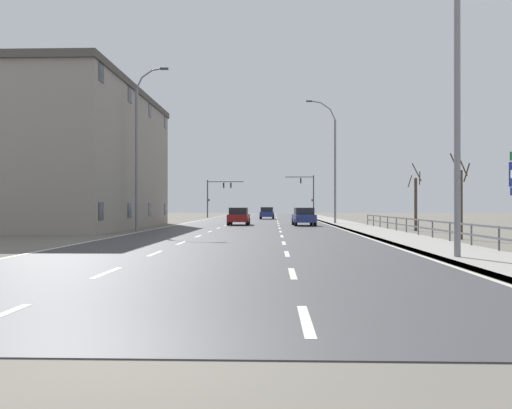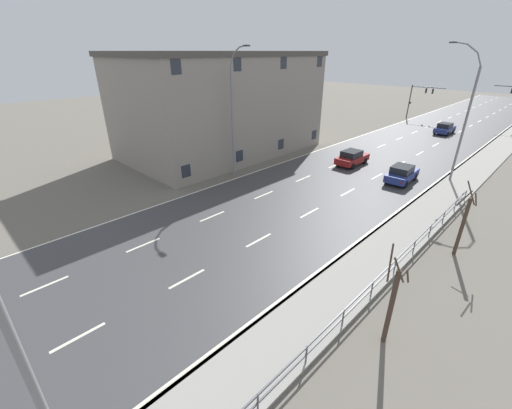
# 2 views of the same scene
# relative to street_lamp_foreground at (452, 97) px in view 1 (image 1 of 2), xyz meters

# --- Properties ---
(ground_plane) EXTENTS (160.00, 160.00, 0.12)m
(ground_plane) POSITION_rel_street_lamp_foreground_xyz_m (-7.45, 37.09, -5.18)
(ground_plane) COLOR #666056
(road_asphalt_strip) EXTENTS (14.00, 120.00, 0.03)m
(road_asphalt_strip) POSITION_rel_street_lamp_foreground_xyz_m (-7.45, 49.09, -5.11)
(road_asphalt_strip) COLOR #3D3D3F
(road_asphalt_strip) RESTS_ON ground
(sidewalk_right) EXTENTS (3.00, 120.00, 0.12)m
(sidewalk_right) POSITION_rel_street_lamp_foreground_xyz_m (0.97, 49.09, -5.06)
(sidewalk_right) COLOR gray
(sidewalk_right) RESTS_ON ground
(guardrail) EXTENTS (0.07, 31.33, 1.00)m
(guardrail) POSITION_rel_street_lamp_foreground_xyz_m (2.40, 12.71, -4.41)
(guardrail) COLOR #515459
(guardrail) RESTS_ON ground
(street_lamp_foreground) EXTENTS (2.37, 0.24, 10.43)m
(street_lamp_foreground) POSITION_rel_street_lamp_foreground_xyz_m (0.00, 0.00, 0.00)
(street_lamp_foreground) COLOR slate
(street_lamp_foreground) RESTS_ON ground
(street_lamp_midground) EXTENTS (2.78, 0.24, 11.57)m
(street_lamp_midground) POSITION_rel_street_lamp_foreground_xyz_m (-0.03, 32.57, 0.52)
(street_lamp_midground) COLOR slate
(street_lamp_midground) RESTS_ON ground
(street_lamp_left_bank) EXTENTS (2.30, 0.24, 11.31)m
(street_lamp_left_bank) POSITION_rel_street_lamp_foreground_xyz_m (-14.93, 19.54, 0.44)
(street_lamp_left_bank) COLOR slate
(street_lamp_left_bank) RESTS_ON ground
(traffic_signal_right) EXTENTS (4.35, 0.36, 6.34)m
(traffic_signal_right) POSITION_rel_street_lamp_foreground_xyz_m (-0.27, 62.87, -1.03)
(traffic_signal_right) COLOR #38383A
(traffic_signal_right) RESTS_ON ground
(traffic_signal_left) EXTENTS (5.42, 0.36, 5.58)m
(traffic_signal_left) POSITION_rel_street_lamp_foreground_xyz_m (-13.96, 61.29, -1.24)
(traffic_signal_left) COLOR #38383A
(traffic_signal_left) RESTS_ON ground
(car_far_right) EXTENTS (1.89, 4.12, 1.57)m
(car_far_right) POSITION_rel_street_lamp_foreground_xyz_m (-8.68, 30.29, -4.31)
(car_far_right) COLOR maroon
(car_far_right) RESTS_ON ground
(car_distant) EXTENTS (1.90, 4.13, 1.57)m
(car_distant) POSITION_rel_street_lamp_foreground_xyz_m (-6.43, 52.37, -4.31)
(car_distant) COLOR navy
(car_distant) RESTS_ON ground
(car_near_left) EXTENTS (1.99, 4.18, 1.57)m
(car_near_left) POSITION_rel_street_lamp_foreground_xyz_m (-2.96, 29.06, -4.31)
(car_near_left) COLOR navy
(car_near_left) RESTS_ON ground
(brick_building) EXTENTS (12.91, 21.77, 10.84)m
(brick_building) POSITION_rel_street_lamp_foreground_xyz_m (-22.32, 24.29, 0.31)
(brick_building) COLOR gray
(brick_building) RESTS_ON ground
(bare_tree_near) EXTENTS (0.87, 0.88, 4.44)m
(bare_tree_near) POSITION_rel_street_lamp_foreground_xyz_m (4.00, 10.68, -3.14)
(bare_tree_near) COLOR #423328
(bare_tree_near) RESTS_ON ground
(bare_tree_mid) EXTENTS (0.92, 0.97, 4.63)m
(bare_tree_mid) POSITION_rel_street_lamp_foreground_xyz_m (4.11, 19.67, -3.11)
(bare_tree_mid) COLOR #423328
(bare_tree_mid) RESTS_ON ground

